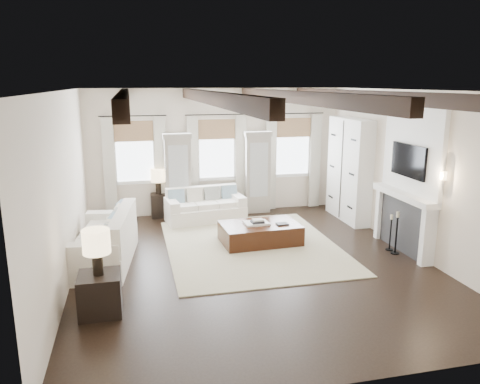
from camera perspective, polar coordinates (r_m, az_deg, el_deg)
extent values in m
plane|color=black|center=(8.93, 1.59, -8.70)|extent=(7.50, 7.50, 0.00)
cube|color=#F0E1CD|center=(12.08, -2.91, 4.95)|extent=(6.50, 0.04, 3.20)
cube|color=#F0E1CD|center=(5.07, 12.63, -7.14)|extent=(6.50, 0.04, 3.20)
cube|color=#F0E1CD|center=(8.27, -20.67, 0.25)|extent=(0.04, 7.50, 3.20)
cube|color=#F0E1CD|center=(9.80, 20.36, 2.19)|extent=(0.04, 7.50, 3.20)
cube|color=white|center=(8.29, 1.73, 12.28)|extent=(6.50, 7.50, 0.04)
cube|color=black|center=(8.02, -13.96, 11.02)|extent=(0.16, 7.40, 0.22)
cube|color=black|center=(8.13, -3.49, 11.40)|extent=(0.16, 7.40, 0.22)
cube|color=black|center=(8.52, 6.70, 11.42)|extent=(0.16, 7.40, 0.22)
cube|color=black|center=(9.11, 15.49, 11.15)|extent=(0.16, 7.40, 0.22)
cube|color=white|center=(11.85, -12.72, 4.72)|extent=(0.90, 0.03, 1.45)
cube|color=#98714D|center=(11.73, -12.84, 7.24)|extent=(0.94, 0.04, 0.50)
cube|color=beige|center=(11.83, -15.62, 2.67)|extent=(0.28, 0.08, 2.50)
cube|color=beige|center=(11.83, -9.61, 2.99)|extent=(0.28, 0.08, 2.50)
cylinder|color=black|center=(11.65, -12.93, 9.03)|extent=(1.60, 0.02, 0.02)
cube|color=white|center=(12.04, -2.89, 5.16)|extent=(0.90, 0.03, 1.45)
cube|color=#98714D|center=(11.92, -2.86, 7.65)|extent=(0.94, 0.04, 0.50)
cube|color=beige|center=(11.91, -5.72, 3.17)|extent=(0.28, 0.08, 2.50)
cube|color=beige|center=(12.13, 0.11, 3.42)|extent=(0.28, 0.08, 2.50)
cylinder|color=black|center=(11.84, -2.84, 9.41)|extent=(1.60, 0.02, 0.02)
cube|color=white|center=(12.57, 6.39, 5.43)|extent=(0.90, 0.03, 1.45)
cube|color=#98714D|center=(12.45, 6.54, 7.81)|extent=(0.94, 0.04, 0.50)
cube|color=beige|center=(12.34, 3.78, 3.56)|extent=(0.28, 0.08, 2.50)
cube|color=beige|center=(12.75, 9.13, 3.73)|extent=(0.28, 0.08, 2.50)
cylinder|color=black|center=(12.37, 6.67, 9.50)|extent=(1.60, 0.02, 0.02)
cube|color=#A29B8F|center=(11.83, -7.58, 1.72)|extent=(0.64, 0.38, 2.00)
cube|color=#B2B7BA|center=(11.60, -7.50, 2.25)|extent=(0.48, 0.02, 1.40)
cube|color=#A29B8F|center=(11.66, -7.74, 6.83)|extent=(0.70, 0.42, 0.12)
cube|color=#A29B8F|center=(12.19, 2.06, 2.17)|extent=(0.64, 0.38, 2.00)
cube|color=#B2B7BA|center=(11.97, 2.31, 2.70)|extent=(0.48, 0.02, 1.40)
cube|color=#A29B8F|center=(12.03, 2.10, 7.13)|extent=(0.70, 0.42, 0.12)
cube|color=#29292B|center=(9.99, 19.45, -3.74)|extent=(0.18, 1.50, 1.10)
cube|color=black|center=(10.02, 19.24, -4.57)|extent=(0.10, 0.90, 0.70)
cube|color=white|center=(9.33, 21.93, -5.14)|extent=(0.26, 0.14, 1.10)
cube|color=white|center=(10.64, 16.92, -2.54)|extent=(0.26, 0.14, 1.10)
cube|color=white|center=(9.80, 19.38, -0.36)|extent=(0.32, 1.90, 0.12)
cube|color=white|center=(9.70, 20.35, 5.08)|extent=(0.10, 1.90, 1.80)
cube|color=black|center=(9.70, 19.89, 3.62)|extent=(0.07, 1.10, 0.64)
cylinder|color=#FFD899|center=(8.88, 23.59, 1.82)|extent=(0.10, 0.10, 0.14)
cube|color=silver|center=(11.77, 13.17, 2.67)|extent=(0.40, 1.70, 2.50)
cube|color=black|center=(11.68, 12.24, 2.63)|extent=(0.01, 0.02, 2.40)
cube|color=#BDB594|center=(9.82, 1.44, -6.57)|extent=(3.47, 4.14, 0.02)
cube|color=white|center=(11.55, -4.22, -2.66)|extent=(1.99, 1.08, 0.36)
cube|color=white|center=(11.76, -4.70, -0.34)|extent=(1.82, 0.42, 0.45)
cube|color=white|center=(11.28, -8.31, -1.58)|extent=(0.33, 0.84, 0.23)
cube|color=white|center=(11.72, -0.34, -0.88)|extent=(0.33, 0.84, 0.23)
cube|color=white|center=(11.32, -6.73, -1.77)|extent=(0.57, 0.60, 0.13)
cube|color=white|center=(11.45, -4.18, -1.54)|extent=(0.57, 0.60, 0.13)
cube|color=white|center=(11.60, -1.69, -1.32)|extent=(0.57, 0.60, 0.13)
cube|color=#7195AB|center=(11.45, -7.76, -0.65)|extent=(0.40, 0.24, 0.39)
cube|color=silver|center=(11.55, -5.58, -0.47)|extent=(0.40, 0.24, 0.39)
cube|color=#BBBCA3|center=(11.67, -3.43, -0.29)|extent=(0.40, 0.24, 0.39)
cube|color=#7195AB|center=(11.80, -1.33, -0.11)|extent=(0.40, 0.24, 0.39)
cube|color=white|center=(9.29, -16.36, -6.95)|extent=(1.33, 2.40, 0.44)
cube|color=white|center=(9.07, -14.08, -4.04)|extent=(0.53, 2.19, 0.54)
cube|color=white|center=(10.12, -15.47, -3.09)|extent=(1.01, 0.41, 0.28)
cube|color=white|center=(8.25, -17.78, -6.98)|extent=(1.01, 0.41, 0.28)
cube|color=white|center=(9.80, -16.12, -4.07)|extent=(0.73, 0.69, 0.15)
cube|color=white|center=(9.20, -16.81, -5.23)|extent=(0.73, 0.69, 0.15)
cube|color=white|center=(8.62, -17.60, -6.55)|extent=(0.73, 0.69, 0.15)
cube|color=#7195AB|center=(9.86, -14.49, -2.47)|extent=(0.30, 0.48, 0.48)
cube|color=silver|center=(9.55, -14.78, -2.99)|extent=(0.30, 0.48, 0.48)
cube|color=#BBBCA3|center=(9.24, -15.09, -3.56)|extent=(0.30, 0.48, 0.48)
cube|color=#7195AB|center=(8.93, -15.42, -4.16)|extent=(0.30, 0.48, 0.48)
cube|color=silver|center=(8.63, -15.78, -4.80)|extent=(0.30, 0.48, 0.48)
cube|color=#BBBCA3|center=(8.32, -16.16, -5.49)|extent=(0.30, 0.48, 0.48)
cube|color=black|center=(9.96, 2.45, -5.07)|extent=(1.67, 1.09, 0.42)
cube|color=white|center=(9.88, 2.01, -3.80)|extent=(0.52, 0.41, 0.04)
cube|color=#262628|center=(9.82, 2.14, -3.66)|extent=(0.27, 0.21, 0.04)
cube|color=beige|center=(9.84, 2.21, -3.42)|extent=(0.23, 0.18, 0.03)
cube|color=#262628|center=(9.87, 5.18, -3.90)|extent=(0.25, 0.19, 0.03)
cube|color=black|center=(7.33, -16.69, -11.80)|extent=(0.61, 0.61, 0.61)
cylinder|color=black|center=(7.15, -16.94, -8.38)|extent=(0.15, 0.15, 0.33)
cylinder|color=#F9D89E|center=(7.03, -17.13, -5.78)|extent=(0.40, 0.40, 0.35)
cube|color=black|center=(12.02, -9.82, -1.58)|extent=(0.41, 0.41, 0.61)
cylinder|color=black|center=(11.91, -9.90, 0.55)|extent=(0.14, 0.14, 0.30)
cylinder|color=#F9D89E|center=(11.85, -9.96, 2.03)|extent=(0.37, 0.37, 0.32)
cylinder|color=black|center=(9.92, 18.36, -7.07)|extent=(0.18, 0.18, 0.02)
cylinder|color=black|center=(9.80, 18.51, -5.03)|extent=(0.03, 0.03, 0.77)
cylinder|color=beige|center=(9.68, 18.70, -2.62)|extent=(0.07, 0.07, 0.11)
cylinder|color=black|center=(10.09, 17.73, -6.69)|extent=(0.15, 0.15, 0.02)
cylinder|color=black|center=(9.98, 17.86, -4.95)|extent=(0.03, 0.03, 0.66)
cylinder|color=beige|center=(9.88, 18.01, -2.92)|extent=(0.06, 0.06, 0.09)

